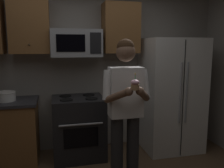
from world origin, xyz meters
The scene contains 8 objects.
wall_back centered at (0.00, 1.75, 1.30)m, with size 4.40×0.10×2.60m, color gray.
oven_range centered at (-0.15, 1.36, 0.46)m, with size 0.76×0.70×0.93m.
microwave centered at (-0.15, 1.48, 1.72)m, with size 0.74×0.41×0.40m.
refrigerator centered at (1.35, 1.32, 0.90)m, with size 0.90×0.75×1.80m.
cabinet_row_upper centered at (-0.72, 1.53, 1.95)m, with size 2.78×0.36×0.76m.
bowl_large_white centered at (-1.16, 1.38, 0.99)m, with size 0.28×0.28×0.13m.
person centered at (0.32, 0.47, 1.00)m, with size 0.60×0.48×1.76m.
cupcake centered at (0.32, 0.14, 1.29)m, with size 0.09×0.09×0.17m.
Camera 1 is at (-0.46, -2.11, 1.68)m, focal length 38.02 mm.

